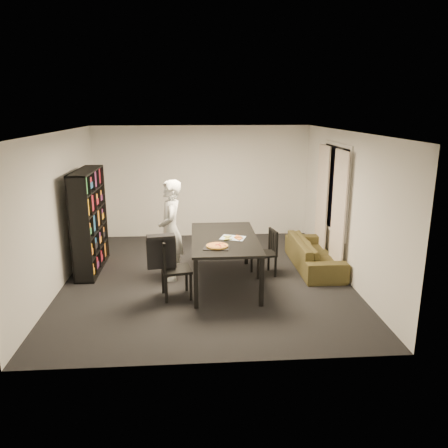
{
  "coord_description": "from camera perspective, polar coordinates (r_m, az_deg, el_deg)",
  "views": [
    {
      "loc": [
        -0.22,
        -7.41,
        2.99
      ],
      "look_at": [
        0.3,
        -0.17,
        1.05
      ],
      "focal_mm": 35.0,
      "sensor_mm": 36.0,
      "label": 1
    }
  ],
  "objects": [
    {
      "name": "chair_left",
      "position": [
        7.06,
        -7.03,
        -5.28
      ],
      "size": [
        0.54,
        0.54,
        0.99
      ],
      "rotation": [
        0.0,
        0.0,
        1.76
      ],
      "color": "black",
      "rests_on": "room"
    },
    {
      "name": "sofa",
      "position": [
        8.58,
        11.72,
        -3.79
      ],
      "size": [
        0.74,
        1.9,
        0.56
      ],
      "primitive_type": "imported",
      "rotation": [
        0.0,
        0.0,
        1.57
      ],
      "color": "#3B3417",
      "rests_on": "room"
    },
    {
      "name": "person",
      "position": [
        7.75,
        -6.98,
        -0.83
      ],
      "size": [
        0.47,
        0.68,
        1.79
      ],
      "primitive_type": "imported",
      "rotation": [
        0.0,
        0.0,
        -1.51
      ],
      "color": "silver",
      "rests_on": "room"
    },
    {
      "name": "kitchen_towel",
      "position": [
        7.44,
        1.16,
        -1.82
      ],
      "size": [
        0.48,
        0.42,
        0.01
      ],
      "primitive_type": "cube",
      "rotation": [
        0.0,
        0.0,
        -0.34
      ],
      "color": "silver",
      "rests_on": "dining_table"
    },
    {
      "name": "draped_jacket",
      "position": [
        6.96,
        -8.2,
        -3.42
      ],
      "size": [
        0.47,
        0.27,
        0.55
      ],
      "rotation": [
        0.0,
        0.0,
        1.76
      ],
      "color": "black",
      "rests_on": "chair_left"
    },
    {
      "name": "curtain_right",
      "position": [
        9.12,
        12.67,
        2.95
      ],
      "size": [
        0.03,
        0.7,
        2.25
      ],
      "primitive_type": "cube",
      "color": "beige",
      "rests_on": "room"
    },
    {
      "name": "room",
      "position": [
        7.61,
        -2.38,
        2.11
      ],
      "size": [
        5.01,
        5.51,
        2.61
      ],
      "color": "black",
      "rests_on": "ground"
    },
    {
      "name": "baking_tray",
      "position": [
        6.94,
        -0.97,
        -3.05
      ],
      "size": [
        0.44,
        0.38,
        0.01
      ],
      "primitive_type": "cube",
      "rotation": [
        0.0,
        0.0,
        -0.16
      ],
      "color": "black",
      "rests_on": "dining_table"
    },
    {
      "name": "window_pane",
      "position": [
        8.59,
        14.33,
        4.5
      ],
      "size": [
        0.02,
        1.4,
        1.6
      ],
      "primitive_type": "cube",
      "color": "black",
      "rests_on": "room"
    },
    {
      "name": "pizza_slices",
      "position": [
        7.41,
        1.15,
        -1.79
      ],
      "size": [
        0.46,
        0.43,
        0.01
      ],
      "primitive_type": null,
      "rotation": [
        0.0,
        0.0,
        0.41
      ],
      "color": "gold",
      "rests_on": "dining_table"
    },
    {
      "name": "bookshelf",
      "position": [
        8.49,
        -17.18,
        0.38
      ],
      "size": [
        0.35,
        1.5,
        1.9
      ],
      "primitive_type": "cube",
      "color": "black",
      "rests_on": "room"
    },
    {
      "name": "curtain_left",
      "position": [
        8.15,
        14.73,
        1.41
      ],
      "size": [
        0.03,
        0.7,
        2.25
      ],
      "primitive_type": "cube",
      "color": "beige",
      "rests_on": "room"
    },
    {
      "name": "pepperoni_pizza",
      "position": [
        6.94,
        -0.9,
        -2.87
      ],
      "size": [
        0.35,
        0.35,
        0.03
      ],
      "rotation": [
        0.0,
        0.0,
        0.02
      ],
      "color": "#B07E33",
      "rests_on": "dining_table"
    },
    {
      "name": "dining_table",
      "position": [
        7.5,
        0.05,
        -2.3
      ],
      "size": [
        1.12,
        2.01,
        0.84
      ],
      "color": "black",
      "rests_on": "room"
    },
    {
      "name": "window_frame",
      "position": [
        8.59,
        14.3,
        4.5
      ],
      "size": [
        0.03,
        1.52,
        1.72
      ],
      "primitive_type": "cube",
      "color": "white",
      "rests_on": "room"
    },
    {
      "name": "chair_right",
      "position": [
        8.03,
        5.76,
        -3.29
      ],
      "size": [
        0.47,
        0.47,
        0.85
      ],
      "rotation": [
        0.0,
        0.0,
        -1.36
      ],
      "color": "black",
      "rests_on": "room"
    }
  ]
}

